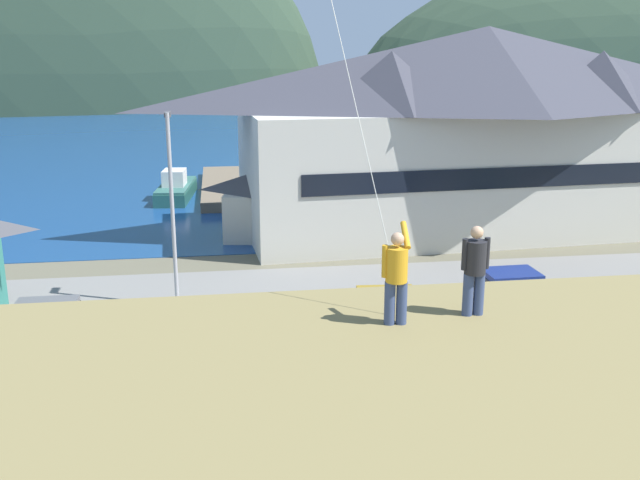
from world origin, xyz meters
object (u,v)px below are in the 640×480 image
object	(u,v)px
storage_shed_waterside	(279,199)
parked_car_front_row_red	(416,372)
moored_boat_wharfside	(176,189)
parked_car_front_row_end	(508,292)
harbor_lodge	(484,124)
parked_car_front_row_silver	(44,326)
wharf_dock	(224,187)
parked_car_mid_row_center	(384,314)
parked_car_corner_spot	(3,389)
person_companion	(475,268)
parking_light_pole	(172,199)
person_kite_flyer	(396,275)

from	to	relation	value
storage_shed_waterside	parked_car_front_row_red	xyz separation A→B (m)	(2.32, -20.58, -1.09)
moored_boat_wharfside	parked_car_front_row_end	world-z (taller)	moored_boat_wharfside
harbor_lodge	storage_shed_waterside	bearing A→B (deg)	-179.28
parked_car_front_row_red	parked_car_front_row_silver	world-z (taller)	same
storage_shed_waterside	parked_car_front_row_red	distance (m)	20.74
wharf_dock	parked_car_front_row_red	distance (m)	34.45
parked_car_front_row_red	parked_car_mid_row_center	bearing A→B (deg)	88.10
parked_car_corner_spot	person_companion	world-z (taller)	person_companion
parked_car_front_row_end	parking_light_pole	size ratio (longest dim) A/B	0.53
wharf_dock	person_kite_flyer	size ratio (longest dim) A/B	7.81
parking_light_pole	wharf_dock	bearing A→B (deg)	84.69
parked_car_front_row_end	person_kite_flyer	world-z (taller)	person_kite_flyer
moored_boat_wharfside	harbor_lodge	bearing A→B (deg)	-31.18
parked_car_front_row_red	person_kite_flyer	distance (m)	9.46
parked_car_mid_row_center	person_kite_flyer	distance (m)	13.61
parked_car_corner_spot	parked_car_front_row_red	bearing A→B (deg)	-3.02
parked_car_front_row_end	parked_car_front_row_silver	bearing A→B (deg)	-176.22
moored_boat_wharfside	person_kite_flyer	xyz separation A→B (m)	(6.15, -39.05, 5.89)
harbor_lodge	parked_car_mid_row_center	world-z (taller)	harbor_lodge
parked_car_front_row_silver	parked_car_front_row_end	world-z (taller)	same
parked_car_corner_spot	storage_shed_waterside	bearing A→B (deg)	63.97
parked_car_front_row_end	wharf_dock	bearing A→B (deg)	111.69
parked_car_front_row_red	parked_car_front_row_silver	bearing A→B (deg)	155.66
parked_car_mid_row_center	parking_light_pole	size ratio (longest dim) A/B	0.54
wharf_dock	moored_boat_wharfside	world-z (taller)	moored_boat_wharfside
parked_car_front_row_red	parked_car_front_row_end	world-z (taller)	same
harbor_lodge	moored_boat_wharfside	distance (m)	22.11
wharf_dock	parked_car_front_row_red	size ratio (longest dim) A/B	3.36
parked_car_corner_spot	parked_car_mid_row_center	xyz separation A→B (m)	(12.22, 4.27, 0.00)
moored_boat_wharfside	parked_car_corner_spot	world-z (taller)	moored_boat_wharfside
wharf_dock	parked_car_front_row_end	size ratio (longest dim) A/B	3.42
parked_car_front_row_red	harbor_lodge	bearing A→B (deg)	65.10
person_kite_flyer	storage_shed_waterside	bearing A→B (deg)	89.50
person_companion	person_kite_flyer	bearing A→B (deg)	-171.31
parked_car_front_row_red	parked_car_front_row_silver	size ratio (longest dim) A/B	1.03
parked_car_corner_spot	person_companion	size ratio (longest dim) A/B	2.48
parked_car_corner_spot	parked_car_front_row_end	bearing A→B (deg)	18.55
parked_car_mid_row_center	parked_car_front_row_end	size ratio (longest dim) A/B	1.02
person_kite_flyer	parked_car_mid_row_center	bearing A→B (deg)	77.34
parked_car_front_row_end	person_kite_flyer	xyz separation A→B (m)	(-8.18, -13.79, 5.54)
parked_car_front_row_silver	person_companion	size ratio (longest dim) A/B	2.42
wharf_dock	parking_light_pole	bearing A→B (deg)	-95.31
parked_car_corner_spot	parked_car_front_row_end	xyz separation A→B (m)	(17.67, 5.93, 0.00)
parked_car_mid_row_center	storage_shed_waterside	bearing A→B (deg)	98.99
storage_shed_waterside	parking_light_pole	distance (m)	12.45
storage_shed_waterside	wharf_dock	size ratio (longest dim) A/B	0.49
moored_boat_wharfside	parked_car_corner_spot	size ratio (longest dim) A/B	1.58
wharf_dock	storage_shed_waterside	bearing A→B (deg)	-77.47
moored_boat_wharfside	parked_car_front_row_red	distance (m)	33.00
storage_shed_waterside	person_companion	xyz separation A→B (m)	(1.33, -27.56, 4.44)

